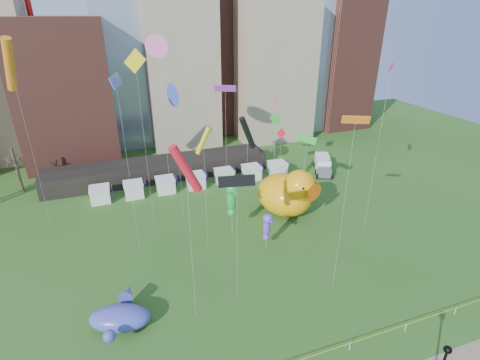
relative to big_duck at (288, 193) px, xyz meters
name	(u,v)px	position (x,y,z in m)	size (l,w,h in m)	color
skyline	(168,40)	(-9.01, 38.23, 18.00)	(101.00, 23.00, 68.00)	brown
pavilion	(160,169)	(-15.26, 19.17, -1.84)	(38.00, 6.00, 3.20)	black
vendor_tents	(196,181)	(-10.24, 13.17, -2.34)	(33.24, 2.80, 2.40)	white
big_duck	(288,193)	(0.00, 0.00, 0.00)	(9.62, 10.73, 7.50)	#FFA80D
small_duck	(276,190)	(0.41, 4.62, -1.88)	(4.47, 4.89, 3.41)	white
seahorse_green	(232,197)	(-9.04, -2.26, 2.09)	(1.63, 2.04, 7.53)	silver
seahorse_purple	(267,225)	(-6.03, -6.59, -0.19)	(1.52, 1.75, 4.79)	silver
whale_inflatable	(120,316)	(-23.70, -13.29, -2.31)	(6.27, 7.14, 2.48)	#5E3A9F
box_truck	(323,164)	(13.05, 11.58, -2.02)	(4.88, 6.92, 2.78)	white
kite_0	(281,134)	(4.05, 10.98, 4.91)	(0.80, 1.77, 9.47)	silver
kite_1	(157,46)	(-14.96, 10.12, 19.13)	(2.00, 2.50, 24.02)	silver
kite_2	(237,182)	(-12.19, -13.15, 9.54)	(3.34, 1.08, 13.54)	silver
kite_3	(306,139)	(1.71, -1.07, 8.05)	(1.66, 3.03, 12.02)	silver
kite_4	(203,141)	(-12.66, -3.29, 10.24)	(1.97, 0.96, 15.31)	silver
kite_5	(174,95)	(-14.29, 3.93, 13.98)	(0.84, 2.85, 18.85)	silver
kite_6	(10,65)	(-31.97, 8.79, 17.72)	(2.53, 3.81, 24.32)	silver
kite_7	(391,70)	(7.58, -7.74, 17.44)	(2.15, 2.53, 21.50)	silver
kite_8	(186,169)	(-16.93, -14.68, 12.03)	(2.58, 0.91, 17.65)	silver
kite_9	(276,101)	(0.94, 6.89, 11.41)	(0.48, 2.61, 16.45)	silver
kite_10	(248,133)	(-6.27, -0.32, 9.57)	(2.68, 1.62, 15.22)	silver
kite_11	(276,122)	(-0.84, 3.03, 9.53)	(1.64, 0.92, 14.32)	silver
kite_12	(136,66)	(-18.49, 3.23, 17.70)	(2.36, 1.53, 23.04)	silver
kite_13	(116,82)	(-20.91, -1.07, 16.75)	(1.42, 3.86, 20.87)	silver
kite_14	(355,122)	(-2.17, -15.46, 14.62)	(2.29, 1.37, 18.63)	silver
kite_15	(225,89)	(-7.43, 4.91, 14.04)	(2.75, 1.56, 18.05)	silver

